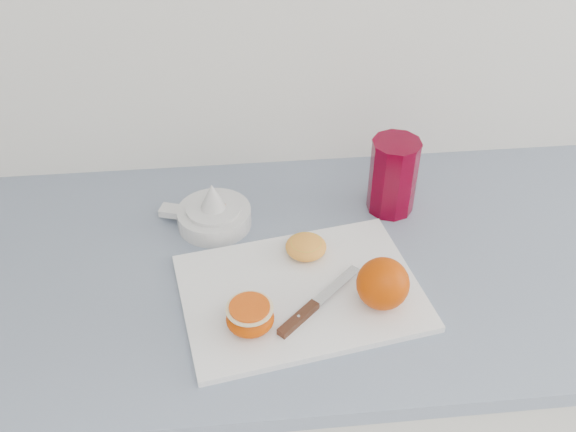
{
  "coord_description": "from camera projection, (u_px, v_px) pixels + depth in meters",
  "views": [
    {
      "loc": [
        -0.44,
        0.88,
        1.65
      ],
      "look_at": [
        -0.35,
        1.73,
        0.96
      ],
      "focal_mm": 40.0,
      "sensor_mm": 36.0,
      "label": 1
    }
  ],
  "objects": [
    {
      "name": "red_tumbler",
      "position": [
        393.0,
        178.0,
        1.19
      ],
      "size": [
        0.09,
        0.09,
        0.15
      ],
      "color": "#690018",
      "rests_on": "counter"
    },
    {
      "name": "cutting_board",
      "position": [
        301.0,
        292.0,
        1.05
      ],
      "size": [
        0.42,
        0.33,
        0.01
      ],
      "primitive_type": "cube",
      "rotation": [
        0.0,
        0.0,
        0.17
      ],
      "color": "white",
      "rests_on": "counter"
    },
    {
      "name": "half_orange",
      "position": [
        250.0,
        317.0,
        0.97
      ],
      "size": [
        0.07,
        0.07,
        0.05
      ],
      "color": "#C54200",
      "rests_on": "cutting_board"
    },
    {
      "name": "paring_knife",
      "position": [
        306.0,
        312.0,
        1.0
      ],
      "size": [
        0.15,
        0.14,
        0.01
      ],
      "color": "#4B291D",
      "rests_on": "cutting_board"
    },
    {
      "name": "squeezed_shell",
      "position": [
        306.0,
        246.0,
        1.1
      ],
      "size": [
        0.07,
        0.07,
        0.03
      ],
      "color": "orange",
      "rests_on": "cutting_board"
    },
    {
      "name": "whole_orange",
      "position": [
        383.0,
        284.0,
        1.0
      ],
      "size": [
        0.08,
        0.08,
        0.08
      ],
      "color": "#C54200",
      "rests_on": "cutting_board"
    },
    {
      "name": "counter",
      "position": [
        347.0,
        402.0,
        1.41
      ],
      "size": [
        2.41,
        0.64,
        0.89
      ],
      "color": "silver",
      "rests_on": "ground"
    },
    {
      "name": "citrus_juicer",
      "position": [
        213.0,
        214.0,
        1.18
      ],
      "size": [
        0.17,
        0.14,
        0.09
      ],
      "color": "white",
      "rests_on": "counter"
    }
  ]
}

